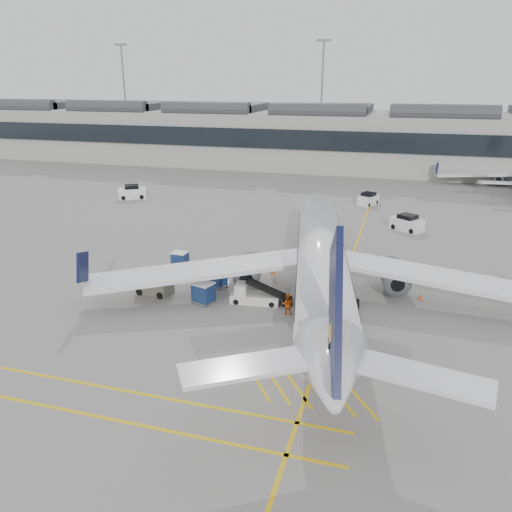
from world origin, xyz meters
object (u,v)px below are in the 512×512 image
(airliner_main, at_px, (322,261))
(baggage_cart_a, at_px, (219,275))
(ramp_agent_b, at_px, (287,304))
(belt_loader, at_px, (254,295))
(pushback_tug, at_px, (155,286))
(ramp_agent_a, at_px, (273,268))

(airliner_main, relative_size, baggage_cart_a, 19.94)
(ramp_agent_b, bearing_deg, belt_loader, -36.66)
(airliner_main, distance_m, belt_loader, 6.16)
(baggage_cart_a, distance_m, pushback_tug, 5.60)
(airliner_main, xyz_separation_m, pushback_tug, (-13.49, -3.17, -2.55))
(airliner_main, xyz_separation_m, ramp_agent_b, (-1.92, -3.80, -2.42))
(airliner_main, relative_size, ramp_agent_a, 24.22)
(ramp_agent_b, height_order, pushback_tug, ramp_agent_b)
(ramp_agent_a, bearing_deg, belt_loader, -140.05)
(airliner_main, bearing_deg, ramp_agent_b, -127.63)
(airliner_main, bearing_deg, ramp_agent_a, 134.18)
(airliner_main, distance_m, ramp_agent_a, 6.42)
(belt_loader, relative_size, pushback_tug, 1.65)
(ramp_agent_b, xyz_separation_m, pushback_tug, (-11.57, 0.63, -0.14))
(belt_loader, relative_size, ramp_agent_b, 2.93)
(baggage_cart_a, xyz_separation_m, ramp_agent_a, (4.09, 3.28, -0.12))
(belt_loader, distance_m, ramp_agent_a, 5.83)
(belt_loader, bearing_deg, baggage_cart_a, 141.16)
(ramp_agent_a, height_order, pushback_tug, ramp_agent_a)
(belt_loader, xyz_separation_m, pushback_tug, (-8.49, -0.76, 0.12))
(ramp_agent_a, bearing_deg, pushback_tug, 168.53)
(airliner_main, distance_m, baggage_cart_a, 9.26)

